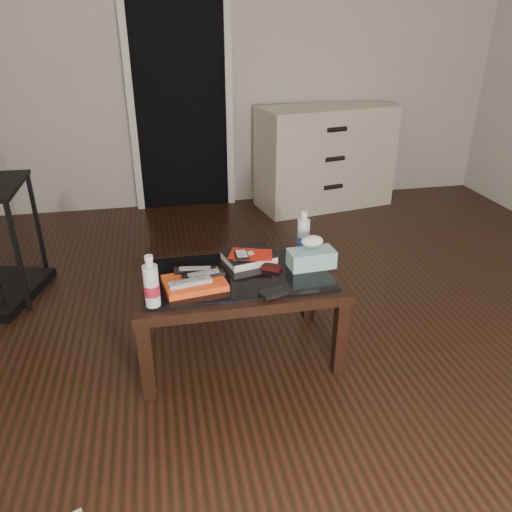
{
  "coord_description": "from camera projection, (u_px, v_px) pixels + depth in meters",
  "views": [
    {
      "loc": [
        -0.64,
        -2.03,
        1.6
      ],
      "look_at": [
        -0.21,
        0.11,
        0.55
      ],
      "focal_mm": 35.0,
      "sensor_mm": 36.0,
      "label": 1
    }
  ],
  "objects": [
    {
      "name": "tissue_box",
      "position": [
        311.0,
        258.0,
        2.5
      ],
      "size": [
        0.24,
        0.14,
        0.09
      ],
      "primitive_type": "cube",
      "rotation": [
        0.0,
        0.0,
        0.07
      ],
      "color": "teal",
      "rests_on": "coffee_table"
    },
    {
      "name": "textbook",
      "position": [
        249.0,
        257.0,
        2.57
      ],
      "size": [
        0.29,
        0.25,
        0.05
      ],
      "primitive_type": "cube",
      "rotation": [
        0.0,
        0.0,
        0.23
      ],
      "color": "black",
      "rests_on": "coffee_table"
    },
    {
      "name": "room_shell",
      "position": [
        315.0,
        11.0,
        1.9
      ],
      "size": [
        5.0,
        5.0,
        5.0
      ],
      "color": "beige",
      "rests_on": "ground"
    },
    {
      "name": "doorway",
      "position": [
        180.0,
        91.0,
        4.26
      ],
      "size": [
        0.9,
        0.08,
        2.07
      ],
      "color": "black",
      "rests_on": "ground"
    },
    {
      "name": "dvd_mailers",
      "position": [
        249.0,
        254.0,
        2.54
      ],
      "size": [
        0.23,
        0.19,
        0.01
      ],
      "primitive_type": "cube",
      "rotation": [
        0.0,
        0.0,
        -0.36
      ],
      "color": "red",
      "rests_on": "textbook"
    },
    {
      "name": "water_bottle_left",
      "position": [
        151.0,
        281.0,
        2.13
      ],
      "size": [
        0.08,
        0.08,
        0.24
      ],
      "primitive_type": "cylinder",
      "rotation": [
        0.0,
        0.0,
        -0.33
      ],
      "color": "silver",
      "rests_on": "coffee_table"
    },
    {
      "name": "water_bottle_right",
      "position": [
        303.0,
        233.0,
        2.61
      ],
      "size": [
        0.07,
        0.07,
        0.24
      ],
      "primitive_type": "cylinder",
      "rotation": [
        0.0,
        0.0,
        0.13
      ],
      "color": "white",
      "rests_on": "coffee_table"
    },
    {
      "name": "coffee_table",
      "position": [
        237.0,
        286.0,
        2.47
      ],
      "size": [
        1.0,
        0.6,
        0.46
      ],
      "color": "black",
      "rests_on": "ground"
    },
    {
      "name": "remote_silver",
      "position": [
        190.0,
        282.0,
        2.28
      ],
      "size": [
        0.21,
        0.09,
        0.02
      ],
      "primitive_type": "cube",
      "rotation": [
        0.0,
        0.0,
        0.2
      ],
      "color": "#A1A1A5",
      "rests_on": "magazines"
    },
    {
      "name": "ipod",
      "position": [
        241.0,
        255.0,
        2.5
      ],
      "size": [
        0.07,
        0.11,
        0.02
      ],
      "primitive_type": "cube",
      "rotation": [
        0.0,
        0.0,
        -0.02
      ],
      "color": "black",
      "rests_on": "dvd_mailers"
    },
    {
      "name": "wallet",
      "position": [
        273.0,
        293.0,
        2.26
      ],
      "size": [
        0.14,
        0.11,
        0.02
      ],
      "primitive_type": "cube",
      "rotation": [
        0.0,
        0.0,
        0.33
      ],
      "color": "black",
      "rests_on": "coffee_table"
    },
    {
      "name": "dresser",
      "position": [
        325.0,
        157.0,
        4.53
      ],
      "size": [
        1.27,
        0.72,
        0.9
      ],
      "rotation": [
        0.0,
        0.0,
        0.19
      ],
      "color": "beige",
      "rests_on": "ground"
    },
    {
      "name": "remote_black_front",
      "position": [
        204.0,
        275.0,
        2.35
      ],
      "size": [
        0.21,
        0.08,
        0.02
      ],
      "primitive_type": "cube",
      "rotation": [
        0.0,
        0.0,
        0.16
      ],
      "color": "black",
      "rests_on": "magazines"
    },
    {
      "name": "flip_phone",
      "position": [
        272.0,
        267.0,
        2.48
      ],
      "size": [
        0.1,
        0.09,
        0.02
      ],
      "primitive_type": "cube",
      "rotation": [
        0.0,
        0.0,
        -0.56
      ],
      "color": "black",
      "rests_on": "coffee_table"
    },
    {
      "name": "ground",
      "position": [
        299.0,
        357.0,
        2.6
      ],
      "size": [
        5.0,
        5.0,
        0.0
      ],
      "primitive_type": "plane",
      "color": "black",
      "rests_on": "ground"
    },
    {
      "name": "remote_black_back",
      "position": [
        195.0,
        270.0,
        2.39
      ],
      "size": [
        0.2,
        0.08,
        0.02
      ],
      "primitive_type": "cube",
      "rotation": [
        0.0,
        0.0,
        -0.14
      ],
      "color": "black",
      "rests_on": "magazines"
    },
    {
      "name": "magazines",
      "position": [
        195.0,
        283.0,
        2.33
      ],
      "size": [
        0.31,
        0.25,
        0.03
      ],
      "primitive_type": "cube",
      "rotation": [
        0.0,
        0.0,
        0.15
      ],
      "color": "#E84615",
      "rests_on": "coffee_table"
    }
  ]
}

